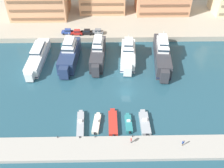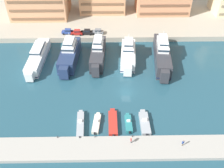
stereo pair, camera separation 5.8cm
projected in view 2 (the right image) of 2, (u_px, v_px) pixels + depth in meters
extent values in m
plane|color=#234C5B|center=(126.00, 92.00, 68.07)|extent=(400.00, 400.00, 0.00)
cube|color=#ADA38E|center=(118.00, 2.00, 114.91)|extent=(180.00, 70.00, 1.83)
cube|color=#A8A399|center=(131.00, 148.00, 53.46)|extent=(120.00, 6.01, 0.83)
cube|color=white|center=(38.00, 57.00, 78.65)|extent=(4.52, 18.64, 3.03)
cube|color=white|center=(30.00, 76.00, 70.79)|extent=(2.24, 2.05, 2.58)
cube|color=#192347|center=(39.00, 59.00, 79.28)|extent=(4.57, 18.83, 0.24)
cube|color=white|center=(38.00, 48.00, 78.25)|extent=(3.33, 7.87, 1.56)
cube|color=#233342|center=(38.00, 48.00, 78.15)|extent=(3.37, 7.95, 0.56)
cylinder|color=silver|center=(38.00, 42.00, 78.07)|extent=(0.16, 0.16, 1.80)
cube|color=white|center=(45.00, 43.00, 86.56)|extent=(3.40, 1.00, 0.20)
cube|color=navy|center=(70.00, 55.00, 78.46)|extent=(5.76, 16.44, 4.07)
cube|color=navy|center=(64.00, 72.00, 71.36)|extent=(2.77, 2.55, 3.46)
cube|color=#334C7F|center=(70.00, 59.00, 79.31)|extent=(5.82, 16.60, 0.24)
cube|color=white|center=(69.00, 45.00, 77.59)|extent=(4.14, 7.01, 1.57)
cube|color=#233342|center=(69.00, 45.00, 77.49)|extent=(4.19, 7.08, 0.56)
cube|color=white|center=(69.00, 41.00, 76.71)|extent=(3.23, 5.47, 1.19)
cube|color=#233342|center=(69.00, 41.00, 76.63)|extent=(3.27, 5.52, 0.43)
cylinder|color=silver|center=(69.00, 35.00, 76.54)|extent=(0.16, 0.16, 1.80)
cube|color=navy|center=(74.00, 44.00, 85.60)|extent=(4.11, 1.15, 0.20)
cube|color=#333338|center=(98.00, 54.00, 78.77)|extent=(4.90, 16.17, 4.21)
cube|color=#333338|center=(96.00, 71.00, 71.88)|extent=(2.30, 2.11, 3.58)
cube|color=black|center=(98.00, 58.00, 79.64)|extent=(4.95, 16.33, 0.24)
cube|color=white|center=(98.00, 44.00, 77.86)|extent=(3.49, 6.88, 1.50)
cube|color=#233342|center=(98.00, 44.00, 77.76)|extent=(3.53, 6.94, 0.54)
cube|color=white|center=(98.00, 40.00, 76.94)|extent=(2.72, 5.36, 1.37)
cube|color=#233342|center=(98.00, 40.00, 76.85)|extent=(2.75, 5.42, 0.49)
cylinder|color=silver|center=(98.00, 34.00, 76.70)|extent=(0.16, 0.16, 1.80)
cube|color=#333338|center=(100.00, 43.00, 85.85)|extent=(3.43, 1.09, 0.20)
cube|color=white|center=(128.00, 55.00, 78.96)|extent=(5.50, 14.71, 3.46)
cube|color=white|center=(128.00, 70.00, 72.63)|extent=(2.56, 2.36, 2.95)
cube|color=#192347|center=(128.00, 58.00, 79.68)|extent=(5.56, 14.86, 0.24)
cube|color=white|center=(128.00, 47.00, 78.21)|extent=(3.87, 6.31, 1.48)
cube|color=#233342|center=(128.00, 46.00, 78.11)|extent=(3.92, 6.37, 0.53)
cube|color=white|center=(129.00, 43.00, 77.27)|extent=(3.02, 4.92, 1.44)
cube|color=#233342|center=(129.00, 42.00, 77.18)|extent=(3.06, 4.97, 0.52)
cylinder|color=silver|center=(129.00, 37.00, 76.93)|extent=(0.16, 0.16, 1.80)
cube|color=white|center=(128.00, 45.00, 85.33)|extent=(3.75, 1.20, 0.20)
cube|color=#333338|center=(162.00, 55.00, 78.15)|extent=(6.24, 20.17, 4.34)
cube|color=#333338|center=(165.00, 76.00, 69.74)|extent=(2.56, 2.37, 3.69)
cube|color=#192347|center=(161.00, 59.00, 79.05)|extent=(6.30, 20.37, 0.24)
cube|color=white|center=(163.00, 44.00, 77.37)|extent=(4.15, 8.63, 1.66)
cube|color=#233342|center=(163.00, 44.00, 77.27)|extent=(4.20, 8.71, 0.60)
cube|color=white|center=(163.00, 40.00, 76.43)|extent=(3.24, 6.73, 1.28)
cube|color=#233342|center=(163.00, 40.00, 76.35)|extent=(3.28, 6.80, 0.46)
cylinder|color=silver|center=(164.00, 34.00, 76.41)|extent=(0.16, 0.16, 1.80)
cube|color=#333338|center=(159.00, 41.00, 86.72)|extent=(3.71, 1.26, 0.20)
cube|color=#9EA3A8|center=(80.00, 125.00, 58.34)|extent=(2.02, 7.54, 1.09)
cube|color=#9EA3A8|center=(81.00, 112.00, 61.45)|extent=(0.93, 0.78, 0.93)
cube|color=silver|center=(80.00, 121.00, 58.28)|extent=(0.92, 0.65, 0.43)
cube|color=#283847|center=(80.00, 120.00, 58.45)|extent=(0.81, 0.12, 0.26)
cube|color=black|center=(80.00, 138.00, 55.25)|extent=(0.37, 0.30, 0.60)
cube|color=beige|center=(96.00, 124.00, 58.69)|extent=(2.12, 5.70, 0.86)
cube|color=beige|center=(98.00, 114.00, 61.06)|extent=(0.92, 0.78, 0.73)
cube|color=silver|center=(97.00, 121.00, 58.57)|extent=(0.91, 0.69, 0.52)
cube|color=#283847|center=(97.00, 120.00, 58.73)|extent=(0.78, 0.16, 0.31)
cube|color=black|center=(95.00, 133.00, 56.33)|extent=(0.39, 0.32, 0.60)
cube|color=red|center=(113.00, 123.00, 58.82)|extent=(2.10, 7.24, 0.96)
cube|color=red|center=(112.00, 111.00, 61.91)|extent=(1.13, 0.93, 0.81)
cube|color=black|center=(113.00, 136.00, 55.81)|extent=(0.36, 0.28, 0.60)
cube|color=teal|center=(128.00, 124.00, 58.68)|extent=(1.70, 5.06, 0.92)
cube|color=teal|center=(127.00, 115.00, 60.85)|extent=(0.88, 0.73, 0.78)
cube|color=silver|center=(128.00, 121.00, 58.56)|extent=(0.88, 0.62, 0.37)
cube|color=#283847|center=(128.00, 120.00, 58.74)|extent=(0.79, 0.10, 0.22)
cube|color=black|center=(130.00, 132.00, 56.52)|extent=(0.37, 0.29, 0.60)
cube|color=#9EA3A8|center=(145.00, 124.00, 58.70)|extent=(2.22, 6.72, 1.01)
cube|color=#9EA3A8|center=(143.00, 112.00, 61.60)|extent=(1.18, 0.97, 0.86)
cube|color=silver|center=(145.00, 120.00, 58.58)|extent=(1.18, 0.62, 0.57)
cube|color=#283847|center=(145.00, 119.00, 58.74)|extent=(1.06, 0.10, 0.34)
cube|color=black|center=(147.00, 135.00, 55.89)|extent=(0.36, 0.29, 0.60)
cube|color=#28428E|center=(68.00, 32.00, 89.09)|extent=(4.18, 1.90, 0.80)
cube|color=#28428E|center=(68.00, 30.00, 88.62)|extent=(2.17, 1.66, 0.68)
cube|color=#1E2833|center=(68.00, 30.00, 88.62)|extent=(2.13, 1.68, 0.37)
cylinder|color=black|center=(64.00, 34.00, 88.73)|extent=(0.65, 0.25, 0.64)
cylinder|color=black|center=(64.00, 32.00, 90.04)|extent=(0.65, 0.25, 0.64)
cylinder|color=black|center=(71.00, 34.00, 88.66)|extent=(0.65, 0.25, 0.64)
cylinder|color=black|center=(72.00, 32.00, 89.97)|extent=(0.65, 0.25, 0.64)
cube|color=red|center=(77.00, 33.00, 88.61)|extent=(4.17, 1.88, 0.80)
cube|color=red|center=(77.00, 31.00, 88.13)|extent=(2.17, 1.65, 0.68)
cube|color=#1E2833|center=(77.00, 31.00, 88.13)|extent=(2.13, 1.67, 0.37)
cylinder|color=black|center=(73.00, 35.00, 88.24)|extent=(0.65, 0.25, 0.64)
cylinder|color=black|center=(74.00, 33.00, 89.54)|extent=(0.65, 0.25, 0.64)
cylinder|color=black|center=(80.00, 35.00, 88.18)|extent=(0.65, 0.25, 0.64)
cylinder|color=black|center=(81.00, 33.00, 89.49)|extent=(0.65, 0.25, 0.64)
cube|color=black|center=(87.00, 32.00, 88.83)|extent=(4.14, 1.80, 0.80)
cube|color=black|center=(87.00, 31.00, 88.36)|extent=(2.14, 1.61, 0.68)
cube|color=#1E2833|center=(87.00, 31.00, 88.36)|extent=(2.10, 1.63, 0.37)
cylinder|color=black|center=(83.00, 35.00, 88.44)|extent=(0.65, 0.24, 0.64)
cylinder|color=black|center=(83.00, 32.00, 89.75)|extent=(0.65, 0.24, 0.64)
cylinder|color=black|center=(90.00, 35.00, 88.42)|extent=(0.65, 0.24, 0.64)
cylinder|color=black|center=(91.00, 32.00, 89.73)|extent=(0.65, 0.24, 0.64)
cube|color=slate|center=(98.00, 32.00, 89.06)|extent=(4.22, 2.01, 0.80)
cube|color=slate|center=(98.00, 30.00, 88.58)|extent=(2.21, 1.71, 0.68)
cube|color=#1E2833|center=(98.00, 30.00, 88.58)|extent=(2.17, 1.73, 0.37)
cylinder|color=black|center=(94.00, 34.00, 88.72)|extent=(0.65, 0.27, 0.64)
cylinder|color=black|center=(94.00, 32.00, 90.03)|extent=(0.65, 0.27, 0.64)
cylinder|color=black|center=(101.00, 34.00, 88.60)|extent=(0.65, 0.27, 0.64)
cylinder|color=black|center=(102.00, 32.00, 89.91)|extent=(0.65, 0.27, 0.64)
cube|color=brown|center=(38.00, 19.00, 95.14)|extent=(20.02, 0.24, 0.90)
cube|color=brown|center=(36.00, 11.00, 93.04)|extent=(20.02, 0.24, 0.90)
cube|color=brown|center=(34.00, 2.00, 90.94)|extent=(20.02, 0.24, 0.90)
cube|color=brown|center=(102.00, 12.00, 99.79)|extent=(16.83, 0.24, 0.90)
cube|color=brown|center=(102.00, 4.00, 97.67)|extent=(16.83, 0.24, 0.90)
cube|color=brown|center=(164.00, 14.00, 98.80)|extent=(19.25, 0.24, 0.90)
cube|color=brown|center=(165.00, 6.00, 96.70)|extent=(19.25, 0.24, 0.90)
cylinder|color=#4C515B|center=(131.00, 142.00, 53.74)|extent=(0.14, 0.14, 0.87)
cylinder|color=#4C515B|center=(131.00, 141.00, 53.87)|extent=(0.14, 0.14, 0.87)
cube|color=red|center=(131.00, 139.00, 53.31)|extent=(0.27, 0.49, 0.66)
cylinder|color=red|center=(131.00, 140.00, 53.12)|extent=(0.10, 0.10, 0.66)
cylinder|color=red|center=(131.00, 138.00, 53.57)|extent=(0.10, 0.10, 0.66)
sphere|color=beige|center=(131.00, 138.00, 53.02)|extent=(0.24, 0.24, 0.24)
cylinder|color=#7A6B56|center=(183.00, 144.00, 53.24)|extent=(0.14, 0.14, 0.84)
cylinder|color=#7A6B56|center=(182.00, 145.00, 53.19)|extent=(0.14, 0.14, 0.84)
cube|color=#2D4C99|center=(183.00, 142.00, 52.74)|extent=(0.52, 0.41, 0.65)
cylinder|color=#2D4C99|center=(184.00, 142.00, 52.87)|extent=(0.10, 0.10, 0.65)
cylinder|color=#2D4C99|center=(182.00, 143.00, 52.68)|extent=(0.10, 0.10, 0.65)
sphere|color=#A87A5B|center=(184.00, 141.00, 52.46)|extent=(0.23, 0.23, 0.23)
cylinder|color=#2D2D33|center=(57.00, 137.00, 54.96)|extent=(0.18, 0.18, 0.45)
sphere|color=#2D2D33|center=(57.00, 136.00, 54.78)|extent=(0.20, 0.20, 0.20)
cylinder|color=#2D2D33|center=(95.00, 137.00, 55.06)|extent=(0.18, 0.18, 0.45)
sphere|color=#2D2D33|center=(95.00, 136.00, 54.88)|extent=(0.20, 0.20, 0.20)
cylinder|color=#2D2D33|center=(132.00, 136.00, 55.17)|extent=(0.18, 0.18, 0.45)
sphere|color=#2D2D33|center=(132.00, 135.00, 54.99)|extent=(0.20, 0.20, 0.20)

